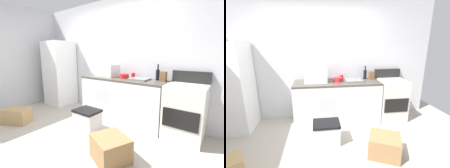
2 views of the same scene
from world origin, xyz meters
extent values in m
plane|color=#B2A899|center=(0.00, 0.00, 0.00)|extent=(6.00, 6.00, 0.00)
cube|color=silver|center=(0.00, 1.55, 1.30)|extent=(5.00, 0.10, 2.60)
cube|color=silver|center=(0.30, 1.20, 0.43)|extent=(1.80, 0.60, 0.86)
cube|color=#4C473F|center=(0.30, 1.20, 0.88)|extent=(1.80, 0.60, 0.04)
cube|color=white|center=(-1.75, 1.15, 0.86)|extent=(0.68, 0.66, 1.72)
cube|color=silver|center=(1.52, 1.20, 0.45)|extent=(0.60, 0.60, 0.90)
cube|color=black|center=(1.52, 0.90, 0.42)|extent=(0.52, 0.02, 0.30)
cube|color=black|center=(1.52, 1.46, 1.00)|extent=(0.60, 0.08, 0.20)
cube|color=white|center=(-0.14, 1.24, 1.04)|extent=(0.46, 0.34, 0.27)
cube|color=slate|center=(0.66, 1.22, 0.92)|extent=(0.36, 0.32, 0.03)
cylinder|color=black|center=(0.96, 1.39, 1.00)|extent=(0.07, 0.07, 0.20)
cylinder|color=black|center=(0.96, 1.39, 1.15)|extent=(0.03, 0.03, 0.10)
cylinder|color=red|center=(0.43, 1.41, 0.95)|extent=(0.08, 0.08, 0.10)
cube|color=brown|center=(1.09, 1.33, 0.99)|extent=(0.10, 0.10, 0.18)
cylinder|color=red|center=(0.32, 1.22, 0.95)|extent=(0.19, 0.19, 0.09)
cube|color=olive|center=(0.89, 0.01, 0.16)|extent=(0.60, 0.57, 0.33)
cube|color=silver|center=(0.02, 0.45, 0.17)|extent=(0.44, 0.34, 0.34)
cube|color=black|center=(0.02, 0.45, 0.36)|extent=(0.46, 0.36, 0.04)
camera|label=1|loc=(2.03, -1.49, 1.38)|focal=25.28mm
camera|label=2|loc=(-0.11, -1.99, 1.73)|focal=25.33mm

